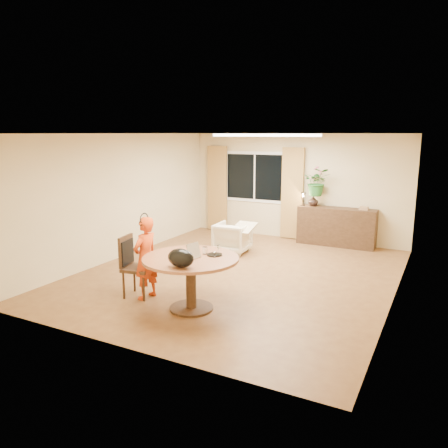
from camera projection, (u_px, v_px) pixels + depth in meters
name	position (u px, v px, depth m)	size (l,w,h in m)	color
floor	(239.00, 274.00, 8.23)	(6.50, 6.50, 0.00)	brown
ceiling	(240.00, 133.00, 7.69)	(6.50, 6.50, 0.00)	white
wall_back	(296.00, 187.00, 10.78)	(5.50, 5.50, 0.00)	tan
wall_left	(122.00, 196.00, 9.20)	(6.50, 6.50, 0.00)	tan
wall_right	(400.00, 220.00, 6.72)	(6.50, 6.50, 0.00)	tan
window	(255.00, 177.00, 11.22)	(1.70, 0.03, 1.30)	white
curtain_left	(217.00, 189.00, 11.70)	(0.55, 0.08, 2.25)	olive
curtain_right	(292.00, 194.00, 10.75)	(0.55, 0.08, 2.25)	olive
ceiling_panel	(265.00, 135.00, 8.74)	(2.20, 0.35, 0.05)	white
dining_table	(191.00, 268.00, 6.47)	(1.43, 1.43, 0.81)	brown
dining_chair	(138.00, 267.00, 7.02)	(0.48, 0.44, 1.00)	black
child	(146.00, 258.00, 6.91)	(0.32, 0.49, 1.33)	red
laptop	(186.00, 249.00, 6.43)	(0.36, 0.24, 0.24)	#B7B7BC
tumbler	(205.00, 250.00, 6.59)	(0.08, 0.08, 0.11)	white
wine_glass	(218.00, 251.00, 6.45)	(0.06, 0.06, 0.18)	white
pot_lid	(215.00, 254.00, 6.52)	(0.23, 0.23, 0.04)	white
handbag	(181.00, 258.00, 5.92)	(0.39, 0.23, 0.26)	black
armchair	(232.00, 238.00, 9.69)	(0.71, 0.73, 0.66)	beige
throw	(244.00, 224.00, 9.46)	(0.45, 0.55, 0.03)	beige
sideboard	(336.00, 227.00, 10.25)	(1.80, 0.44, 0.90)	black
vase	(313.00, 201.00, 10.39)	(0.24, 0.24, 0.25)	black
bouquet	(317.00, 182.00, 10.27)	(0.59, 0.51, 0.66)	#286C2B
book_stack	(364.00, 208.00, 9.88)	(0.20, 0.15, 0.08)	#996B4E
desk_lamp	(303.00, 199.00, 10.45)	(0.14, 0.14, 0.33)	black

